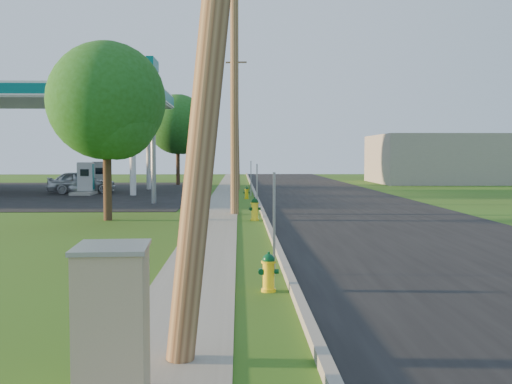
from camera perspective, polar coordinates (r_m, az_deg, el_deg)
ground_plane at (r=8.46m, az=1.48°, el=-12.70°), size 140.00×140.00×0.00m
road at (r=18.92m, az=13.62°, el=-3.83°), size 8.00×120.00×0.02m
curb at (r=18.28m, az=1.40°, el=-3.78°), size 0.15×120.00×0.15m
sidewalk at (r=18.29m, az=-4.10°, el=-3.98°), size 1.50×120.00×0.03m
utility_pole_mid at (r=25.26m, az=-1.93°, el=9.26°), size 1.40×0.32×9.80m
utility_pole_far at (r=43.19m, az=-1.76°, el=6.59°), size 1.40×0.32×9.50m
sign_post_near at (r=12.41m, az=1.62°, el=-2.86°), size 0.05×0.04×2.00m
sign_post_mid at (r=24.17m, az=0.09°, el=0.15°), size 0.05×0.04×2.00m
sign_post_far at (r=36.35m, az=-0.45°, el=1.21°), size 0.05×0.04×2.00m
gas_canopy at (r=42.50m, az=-20.34°, el=7.91°), size 18.18×9.18×6.40m
fuel_pump_ne at (r=39.22m, az=-14.90°, el=0.85°), size 1.20×3.20×1.90m
fuel_pump_se at (r=43.12m, az=-13.67°, el=1.08°), size 1.20×3.20×1.90m
price_pylon at (r=31.04m, az=-9.17°, el=9.00°), size 0.34×2.04×6.85m
distant_building at (r=56.23m, az=17.63°, el=2.82°), size 14.00×10.00×4.00m
tree_verge at (r=23.39m, az=-12.95°, el=7.52°), size 4.19×4.19×6.35m
tree_lot at (r=50.13m, az=-6.87°, el=5.79°), size 4.64×4.64×7.03m
hydrant_near at (r=11.01m, az=1.13°, el=-7.14°), size 0.35×0.31×0.69m
hydrant_mid at (r=22.80m, az=-0.11°, el=-1.54°), size 0.43×0.38×0.83m
hydrant_far at (r=34.00m, az=-0.84°, el=-0.06°), size 0.35×0.31×0.68m
utility_cabinet at (r=6.24m, az=-12.61°, el=-11.44°), size 0.72×0.92×1.50m
car_silver at (r=40.31m, az=-15.26°, el=0.86°), size 4.29×2.40×1.38m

